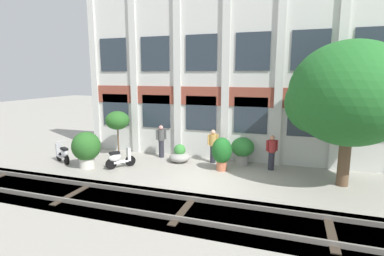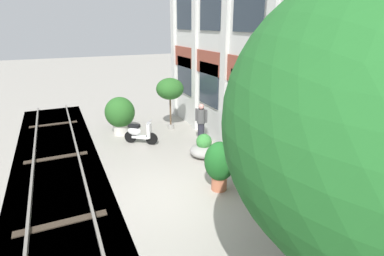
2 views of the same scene
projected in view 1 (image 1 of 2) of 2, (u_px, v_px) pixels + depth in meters
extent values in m
plane|color=#9E998E|center=(207.00, 180.00, 11.85)|extent=(80.00, 80.00, 0.00)
cube|color=silver|center=(227.00, 67.00, 14.21)|extent=(14.55, 0.50, 8.98)
cube|color=brown|center=(225.00, 97.00, 14.20)|extent=(14.55, 0.06, 0.90)
cube|color=silver|center=(94.00, 68.00, 16.22)|extent=(0.36, 0.16, 8.98)
cube|color=silver|center=(134.00, 68.00, 15.45)|extent=(0.36, 0.16, 8.98)
cube|color=silver|center=(177.00, 67.00, 14.69)|extent=(0.36, 0.16, 8.98)
cube|color=silver|center=(226.00, 67.00, 13.92)|extent=(0.36, 0.16, 8.98)
cube|color=silver|center=(280.00, 66.00, 13.16)|extent=(0.36, 0.16, 8.98)
cube|color=silver|center=(341.00, 66.00, 12.40)|extent=(0.36, 0.16, 8.98)
cube|color=#28333D|center=(116.00, 110.00, 16.25)|extent=(1.55, 0.04, 1.70)
cube|color=#28333D|center=(156.00, 111.00, 15.49)|extent=(1.55, 0.04, 1.70)
cube|color=#28333D|center=(201.00, 113.00, 14.73)|extent=(1.55, 0.04, 1.70)
cube|color=#28333D|center=(251.00, 115.00, 13.96)|extent=(1.55, 0.04, 1.70)
cube|color=#28333D|center=(306.00, 118.00, 13.20)|extent=(1.55, 0.04, 1.70)
cube|color=#28333D|center=(368.00, 120.00, 12.43)|extent=(1.55, 0.04, 1.70)
cube|color=#28333D|center=(113.00, 55.00, 15.75)|extent=(1.55, 0.04, 1.70)
cube|color=#28333D|center=(155.00, 54.00, 14.98)|extent=(1.55, 0.04, 1.70)
cube|color=#28333D|center=(201.00, 53.00, 14.22)|extent=(1.55, 0.04, 1.70)
cube|color=#28333D|center=(253.00, 52.00, 13.46)|extent=(1.55, 0.04, 1.70)
cube|color=#28333D|center=(310.00, 50.00, 12.69)|extent=(1.55, 0.04, 1.70)
cube|color=#28333D|center=(376.00, 49.00, 11.93)|extent=(1.55, 0.04, 1.70)
cube|color=#423F3A|center=(182.00, 214.00, 9.27)|extent=(22.55, 2.80, 0.28)
cube|color=slate|center=(174.00, 218.00, 8.56)|extent=(22.55, 0.07, 0.15)
cube|color=slate|center=(190.00, 199.00, 9.90)|extent=(22.55, 0.07, 0.15)
cube|color=#382D23|center=(74.00, 193.00, 10.52)|extent=(0.24, 2.10, 0.03)
cube|color=#382D23|center=(184.00, 210.00, 9.22)|extent=(0.24, 2.10, 0.03)
cube|color=#382D23|center=(331.00, 232.00, 7.92)|extent=(0.24, 2.10, 0.03)
cylinder|color=brown|center=(344.00, 154.00, 11.10)|extent=(0.43, 0.43, 2.41)
ellipsoid|color=#236B28|center=(350.00, 94.00, 10.71)|extent=(4.29, 4.29, 3.79)
sphere|color=#236B28|center=(317.00, 103.00, 11.30)|extent=(2.36, 2.36, 2.36)
cylinder|color=beige|center=(87.00, 163.00, 13.44)|extent=(0.66, 0.66, 0.43)
ellipsoid|color=#286023|center=(86.00, 146.00, 13.30)|extent=(1.26, 1.26, 1.30)
cylinder|color=#B76647|center=(222.00, 166.00, 13.06)|extent=(0.45, 0.45, 0.40)
ellipsoid|color=#19561E|center=(222.00, 150.00, 12.94)|extent=(0.88, 0.88, 1.14)
cylinder|color=gray|center=(242.00, 160.00, 13.89)|extent=(0.57, 0.57, 0.46)
ellipsoid|color=#2D7A33|center=(243.00, 147.00, 13.78)|extent=(1.06, 1.06, 0.89)
cylinder|color=gray|center=(119.00, 154.00, 15.44)|extent=(0.30, 0.30, 0.20)
cylinder|color=brown|center=(118.00, 138.00, 15.30)|extent=(0.07, 0.07, 1.46)
ellipsoid|color=#286023|center=(117.00, 120.00, 15.14)|extent=(1.21, 1.21, 0.94)
ellipsoid|color=gray|center=(180.00, 157.00, 14.33)|extent=(1.01, 1.01, 0.46)
sphere|color=#388438|center=(180.00, 150.00, 14.27)|extent=(0.56, 0.56, 0.56)
cylinder|color=black|center=(59.00, 156.00, 14.52)|extent=(0.47, 0.30, 0.48)
cylinder|color=black|center=(66.00, 160.00, 13.89)|extent=(0.47, 0.30, 0.48)
cube|color=#B2B2B7|center=(63.00, 157.00, 14.19)|extent=(0.72, 0.52, 0.08)
ellipsoid|color=#B2B2B7|center=(64.00, 153.00, 13.96)|extent=(0.62, 0.48, 0.36)
cube|color=black|center=(64.00, 149.00, 13.93)|extent=(0.49, 0.39, 0.10)
cube|color=#B2B2B7|center=(59.00, 149.00, 14.40)|extent=(0.23, 0.30, 0.60)
cylinder|color=#B7B7BF|center=(58.00, 142.00, 14.35)|extent=(0.25, 0.46, 0.03)
cylinder|color=black|center=(130.00, 161.00, 13.67)|extent=(0.37, 0.43, 0.48)
cylinder|color=black|center=(111.00, 164.00, 13.18)|extent=(0.37, 0.43, 0.48)
cube|color=silver|center=(121.00, 162.00, 13.41)|extent=(0.61, 0.68, 0.08)
ellipsoid|color=silver|center=(115.00, 157.00, 13.23)|extent=(0.55, 0.60, 0.36)
cube|color=black|center=(115.00, 153.00, 13.20)|extent=(0.44, 0.48, 0.10)
cube|color=silver|center=(128.00, 154.00, 13.57)|extent=(0.29, 0.27, 0.60)
cylinder|color=#B7B7BF|center=(128.00, 146.00, 13.51)|extent=(0.41, 0.33, 0.03)
cylinder|color=#282833|center=(161.00, 149.00, 15.10)|extent=(0.26, 0.26, 0.87)
cylinder|color=#4C4C4C|center=(161.00, 135.00, 14.98)|extent=(0.34, 0.34, 0.54)
sphere|color=#D59187|center=(161.00, 128.00, 14.91)|extent=(0.22, 0.22, 0.22)
cylinder|color=#4C4C4C|center=(157.00, 135.00, 14.91)|extent=(0.09, 0.09, 0.49)
cylinder|color=#4C4C4C|center=(165.00, 134.00, 15.03)|extent=(0.09, 0.09, 0.49)
cylinder|color=#282833|center=(213.00, 154.00, 14.18)|extent=(0.26, 0.26, 0.82)
cylinder|color=tan|center=(213.00, 140.00, 14.06)|extent=(0.34, 0.34, 0.54)
sphere|color=tan|center=(213.00, 132.00, 13.99)|extent=(0.22, 0.22, 0.22)
cylinder|color=tan|center=(208.00, 140.00, 14.02)|extent=(0.09, 0.09, 0.49)
cylinder|color=tan|center=(218.00, 139.00, 14.09)|extent=(0.09, 0.09, 0.49)
cylinder|color=#282833|center=(271.00, 161.00, 13.12)|extent=(0.26, 0.26, 0.80)
cylinder|color=maroon|center=(272.00, 146.00, 13.00)|extent=(0.34, 0.34, 0.52)
sphere|color=tan|center=(272.00, 138.00, 12.94)|extent=(0.22, 0.22, 0.22)
cylinder|color=maroon|center=(267.00, 146.00, 12.97)|extent=(0.09, 0.09, 0.47)
cylinder|color=maroon|center=(277.00, 145.00, 13.02)|extent=(0.09, 0.09, 0.47)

